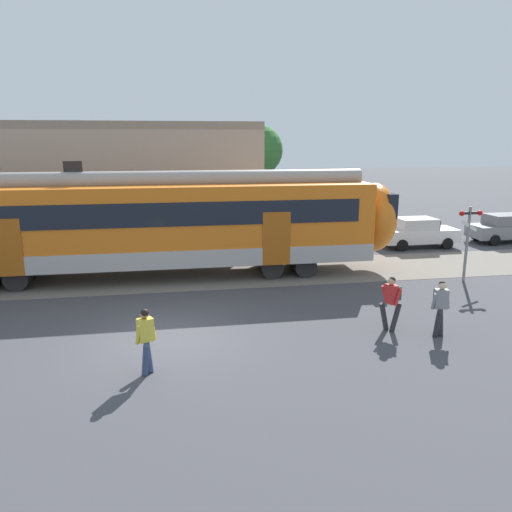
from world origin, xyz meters
TOP-DOWN VIEW (x-y plane):
  - ground_plane at (0.00, 0.00)m, footprint 160.00×160.00m
  - pedestrian_yellow at (-0.49, -2.17)m, footprint 0.52×0.71m
  - pedestrian_red at (6.50, -0.52)m, footprint 0.69×0.54m
  - pedestrian_grey at (7.68, -1.17)m, footprint 0.60×0.62m
  - parked_car_white at (12.90, 10.26)m, footprint 4.00×1.76m
  - parked_car_grey at (18.29, 10.65)m, footprint 4.05×1.86m
  - crossing_signal at (11.66, 3.91)m, footprint 0.96×0.22m
  - background_building at (-5.94, 14.32)m, footprint 21.92×5.00m
  - street_tree_right at (6.11, 20.24)m, footprint 3.48×3.48m

SIDE VIEW (x-z plane):
  - ground_plane at x=0.00m, z-range 0.00..0.00m
  - parked_car_white at x=12.90m, z-range 0.01..1.55m
  - parked_car_grey at x=18.29m, z-range 0.01..1.55m
  - pedestrian_yellow at x=-0.49m, z-range 0.13..1.80m
  - pedestrian_red at x=6.50m, z-range 0.16..1.82m
  - pedestrian_grey at x=7.68m, z-range 0.16..1.82m
  - crossing_signal at x=11.66m, z-range 0.51..3.51m
  - background_building at x=-5.94m, z-range -1.39..7.81m
  - street_tree_right at x=6.11m, z-range 1.51..8.06m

